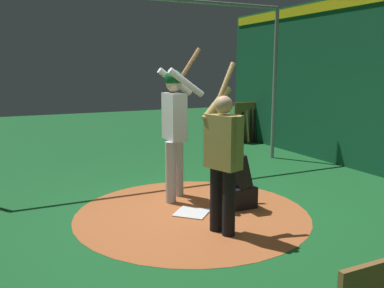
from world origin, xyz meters
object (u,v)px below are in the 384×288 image
object	(u,v)px
batter	(175,121)
bat_rack	(250,123)
visitor	(223,155)
catcher	(236,180)
home_plate	(192,212)

from	to	relation	value
batter	bat_rack	size ratio (longest dim) A/B	2.11
batter	bat_rack	xyz separation A→B (m)	(-3.67, -3.58, -0.68)
visitor	bat_rack	xyz separation A→B (m)	(-3.67, -4.99, -0.45)
batter	visitor	xyz separation A→B (m)	(-0.00, 1.41, -0.23)
catcher	visitor	xyz separation A→B (m)	(0.62, 0.72, 0.55)
home_plate	batter	distance (m)	1.34
home_plate	bat_rack	size ratio (longest dim) A/B	0.40
home_plate	catcher	world-z (taller)	catcher
home_plate	visitor	xyz separation A→B (m)	(-0.05, 0.74, 0.93)
batter	catcher	size ratio (longest dim) A/B	2.26
home_plate	bat_rack	bearing A→B (deg)	-131.21
home_plate	visitor	world-z (taller)	visitor
bat_rack	batter	bearing A→B (deg)	44.22
visitor	bat_rack	bearing A→B (deg)	-144.85
catcher	bat_rack	size ratio (longest dim) A/B	0.94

